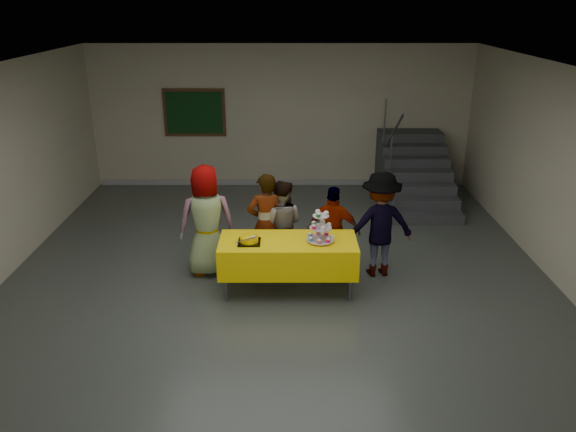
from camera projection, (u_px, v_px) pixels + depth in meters
name	position (u px, v px, depth m)	size (l,w,h in m)	color
room_shell	(277.00, 146.00, 6.99)	(10.00, 10.04, 3.02)	#4C514C
bake_table	(288.00, 255.00, 7.72)	(1.88, 0.78, 0.77)	#595960
cupcake_stand	(321.00, 230.00, 7.55)	(0.38, 0.38, 0.44)	silver
bear_cake	(249.00, 239.00, 7.55)	(0.32, 0.36, 0.12)	black
schoolchild_a	(207.00, 221.00, 8.16)	(0.81, 0.53, 1.66)	slate
schoolchild_b	(266.00, 223.00, 8.23)	(0.56, 0.37, 1.53)	slate
schoolchild_c	(281.00, 225.00, 8.36)	(0.67, 0.52, 1.38)	slate
schoolchild_d	(333.00, 231.00, 8.20)	(0.79, 0.33, 1.35)	slate
schoolchild_e	(380.00, 225.00, 8.13)	(1.02, 0.58, 1.58)	slate
staircase	(413.00, 175.00, 11.42)	(1.30, 2.40, 2.04)	#424447
noticeboard	(194.00, 113.00, 11.79)	(1.30, 0.05, 1.00)	#472B16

